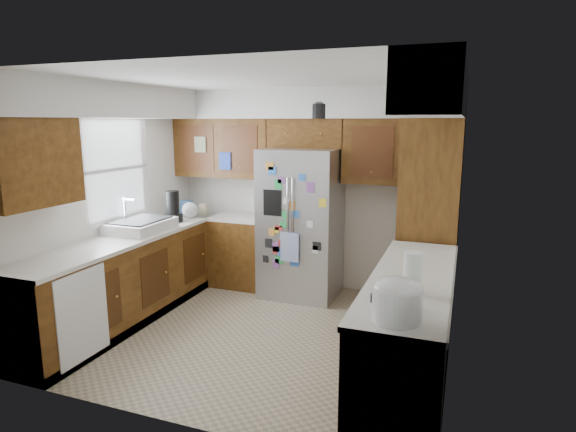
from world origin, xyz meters
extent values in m
plane|color=tan|center=(0.00, 0.00, 0.00)|extent=(3.60, 3.60, 0.00)
cube|color=silver|center=(0.00, 1.60, 1.25)|extent=(3.60, 0.04, 2.50)
cube|color=silver|center=(-1.80, 0.00, 1.25)|extent=(0.04, 3.20, 2.50)
cube|color=silver|center=(1.80, 0.00, 1.25)|extent=(0.04, 3.20, 2.50)
cube|color=silver|center=(0.00, -1.60, 1.25)|extent=(3.60, 0.04, 2.50)
cube|color=white|center=(0.00, 0.00, 2.51)|extent=(3.60, 3.20, 0.02)
cube|color=silver|center=(0.00, 1.41, 2.33)|extent=(3.60, 0.38, 0.35)
cube|color=silver|center=(-1.61, 0.00, 2.33)|extent=(0.38, 3.20, 0.35)
cube|color=silver|center=(1.61, 0.00, 2.33)|extent=(0.38, 3.20, 0.35)
cube|color=#3A200B|center=(-1.14, 1.43, 1.77)|extent=(1.33, 0.34, 0.75)
cube|color=#3A200B|center=(1.14, 1.43, 1.77)|extent=(1.33, 0.34, 0.75)
cube|color=#3A200B|center=(-1.63, -1.15, 1.77)|extent=(0.34, 0.85, 0.75)
cube|color=white|center=(-1.79, 0.10, 1.60)|extent=(0.02, 0.90, 1.05)
cube|color=white|center=(-1.75, 0.10, 1.60)|extent=(0.01, 1.02, 1.15)
cube|color=#2041BC|center=(-1.03, 1.24, 1.62)|extent=(0.16, 0.02, 0.22)
cube|color=#C2BB94|center=(-1.39, 1.24, 1.82)|extent=(0.16, 0.02, 0.20)
cube|color=#3A200B|center=(-1.50, -0.30, 0.44)|extent=(0.60, 2.60, 0.88)
cube|color=#3A200B|center=(-0.83, 1.30, 0.44)|extent=(0.75, 0.60, 0.88)
cube|color=silver|center=(-1.50, -0.30, 0.90)|extent=(0.63, 2.60, 0.04)
cube|color=silver|center=(-0.83, 1.30, 0.90)|extent=(0.75, 0.60, 0.04)
cube|color=black|center=(-1.50, -0.30, 0.05)|extent=(0.60, 2.60, 0.10)
cube|color=white|center=(-1.19, -1.15, 0.46)|extent=(0.01, 0.58, 0.80)
cube|color=#3A200B|center=(1.50, -0.47, 0.44)|extent=(0.60, 2.25, 0.88)
cube|color=silver|center=(1.50, -0.47, 0.90)|extent=(0.63, 2.25, 0.04)
cube|color=black|center=(1.50, -0.47, 0.05)|extent=(0.60, 2.25, 0.10)
cube|color=#3A200B|center=(1.50, 1.15, 1.07)|extent=(0.60, 0.90, 2.15)
cube|color=#ACACB1|center=(0.00, 1.21, 0.90)|extent=(0.90, 0.75, 1.80)
cylinder|color=silver|center=(-0.03, 0.82, 1.05)|extent=(0.02, 0.02, 0.90)
cylinder|color=silver|center=(0.03, 0.82, 1.05)|extent=(0.02, 0.02, 0.90)
cube|color=black|center=(-0.22, 0.83, 1.20)|extent=(0.22, 0.01, 0.30)
cube|color=silver|center=(0.00, 0.80, 0.70)|extent=(0.22, 0.01, 0.34)
cube|color=#8C4C99|center=(-0.18, 0.82, 0.48)|extent=(0.08, 0.00, 0.12)
cube|color=green|center=(-0.15, 0.82, 1.42)|extent=(0.09, 0.00, 0.11)
cube|color=blue|center=(-0.22, 0.82, 1.57)|extent=(0.10, 0.00, 0.09)
cube|color=yellow|center=(-0.17, 0.82, 0.89)|extent=(0.06, 0.00, 0.07)
cube|color=#8C4C99|center=(0.23, 0.82, 1.40)|extent=(0.09, 0.00, 0.12)
cube|color=orange|center=(-0.25, 0.82, 1.62)|extent=(0.10, 0.00, 0.09)
cube|color=white|center=(0.23, 0.82, 0.98)|extent=(0.07, 0.00, 0.08)
cube|color=blue|center=(-0.07, 0.82, 0.62)|extent=(0.07, 0.00, 0.06)
cube|color=green|center=(-0.09, 0.82, 0.95)|extent=(0.09, 0.00, 0.07)
cube|color=#8C4C99|center=(-0.19, 0.82, 0.69)|extent=(0.07, 0.00, 0.09)
cube|color=green|center=(-0.07, 0.82, 1.07)|extent=(0.06, 0.00, 0.10)
cube|color=black|center=(-0.27, 0.82, 0.72)|extent=(0.09, 0.00, 0.11)
cube|color=orange|center=(0.02, 0.82, 1.18)|extent=(0.07, 0.00, 0.10)
cube|color=yellow|center=(0.38, 0.82, 1.24)|extent=(0.08, 0.00, 0.10)
cube|color=blue|center=(-0.07, 0.82, 0.74)|extent=(0.10, 0.00, 0.07)
cube|color=white|center=(0.30, 0.82, 0.69)|extent=(0.07, 0.00, 0.09)
cube|color=white|center=(-0.04, 0.82, 1.23)|extent=(0.08, 0.00, 0.07)
cube|color=red|center=(0.00, 0.82, 0.71)|extent=(0.07, 0.00, 0.07)
cube|color=red|center=(-0.14, 0.82, 0.91)|extent=(0.09, 0.00, 0.06)
cube|color=blue|center=(0.06, 0.82, 1.09)|extent=(0.10, 0.00, 0.08)
cube|color=#8C4C99|center=(-0.11, 0.82, 1.47)|extent=(0.08, 0.00, 0.08)
cube|color=red|center=(-0.12, 0.82, 0.74)|extent=(0.05, 0.00, 0.07)
cube|color=#8C4C99|center=(-0.01, 0.82, 0.62)|extent=(0.08, 0.00, 0.11)
cube|color=orange|center=(-0.23, 0.82, 0.85)|extent=(0.07, 0.00, 0.09)
cube|color=black|center=(-0.31, 0.82, 0.52)|extent=(0.07, 0.00, 0.08)
cube|color=black|center=(0.32, 0.82, 0.74)|extent=(0.10, 0.00, 0.10)
cube|color=green|center=(-0.14, 0.82, 0.53)|extent=(0.11, 0.00, 0.08)
cube|color=red|center=(-0.19, 0.82, 0.64)|extent=(0.07, 0.00, 0.08)
cube|color=blue|center=(0.14, 0.82, 1.51)|extent=(0.08, 0.00, 0.08)
cube|color=black|center=(-0.18, 0.82, 0.66)|extent=(0.09, 0.00, 0.07)
cube|color=blue|center=(-0.13, 0.82, 0.62)|extent=(0.06, 0.00, 0.08)
cube|color=blue|center=(0.05, 0.82, 0.51)|extent=(0.11, 0.00, 0.08)
cube|color=#3A200B|center=(0.00, 1.43, 1.98)|extent=(0.96, 0.34, 0.35)
sphere|color=#2B2CB8|center=(-0.18, 1.45, 2.28)|extent=(0.26, 0.26, 0.26)
cylinder|color=black|center=(0.20, 1.34, 2.23)|extent=(0.29, 0.29, 0.17)
ellipsoid|color=#333338|center=(0.20, 1.34, 2.32)|extent=(0.27, 0.27, 0.12)
cube|color=white|center=(-1.50, 0.10, 0.98)|extent=(0.52, 0.70, 0.12)
cube|color=black|center=(-1.50, 0.10, 1.04)|extent=(0.44, 0.60, 0.02)
cylinder|color=silver|center=(-1.70, 0.10, 1.14)|extent=(0.02, 0.02, 0.30)
cylinder|color=silver|center=(-1.64, 0.10, 1.27)|extent=(0.16, 0.02, 0.02)
cube|color=yellow|center=(-1.31, -0.15, 0.94)|extent=(0.10, 0.18, 0.04)
cube|color=black|center=(-1.44, 0.64, 0.97)|extent=(0.18, 0.14, 0.10)
cylinder|color=black|center=(-1.44, 0.64, 1.16)|extent=(0.16, 0.16, 0.28)
cylinder|color=#ACACB1|center=(-1.59, 0.84, 1.02)|extent=(0.14, 0.14, 0.20)
sphere|color=white|center=(-1.40, 0.95, 1.02)|extent=(0.20, 0.20, 0.20)
cube|color=#3F72B2|center=(-1.57, 1.15, 1.01)|extent=(0.14, 0.10, 0.18)
cube|color=#BFB28C|center=(-1.34, 1.20, 0.99)|extent=(0.10, 0.08, 0.14)
cylinder|color=white|center=(-1.54, 0.41, 0.98)|extent=(0.08, 0.08, 0.11)
cylinder|color=silver|center=(1.50, -1.38, 1.02)|extent=(0.31, 0.31, 0.21)
ellipsoid|color=silver|center=(1.50, -1.38, 1.13)|extent=(0.30, 0.30, 0.13)
cube|color=black|center=(1.36, -1.38, 1.04)|extent=(0.04, 0.06, 0.04)
cylinder|color=white|center=(1.53, -0.84, 1.07)|extent=(0.13, 0.13, 0.29)
camera|label=1|loc=(1.84, -4.21, 2.12)|focal=30.00mm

